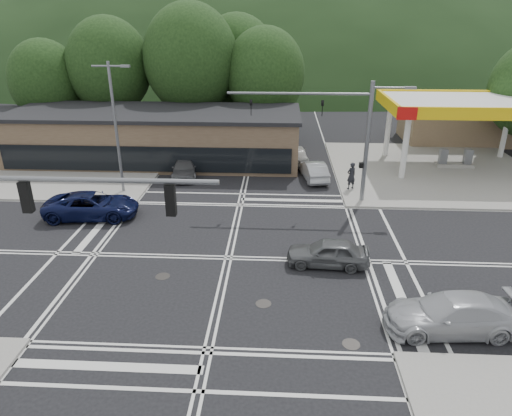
{
  "coord_description": "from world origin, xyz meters",
  "views": [
    {
      "loc": [
        2.57,
        -20.83,
        11.81
      ],
      "look_at": [
        1.27,
        3.45,
        1.4
      ],
      "focal_mm": 32.0,
      "sensor_mm": 36.0,
      "label": 1
    }
  ],
  "objects_px": {
    "car_northbound": "(184,168)",
    "pedestrian": "(351,176)",
    "car_queue_b": "(296,154)",
    "car_blue_west": "(92,205)",
    "car_grey_center": "(328,253)",
    "car_queue_a": "(314,170)",
    "car_silver_east": "(452,314)"
  },
  "relations": [
    {
      "from": "car_blue_west",
      "to": "pedestrian",
      "type": "bearing_deg",
      "value": -76.75
    },
    {
      "from": "car_grey_center",
      "to": "car_blue_west",
      "type": "bearing_deg",
      "value": -106.55
    },
    {
      "from": "car_northbound",
      "to": "car_queue_a",
      "type": "bearing_deg",
      "value": -10.03
    },
    {
      "from": "car_blue_west",
      "to": "pedestrian",
      "type": "distance_m",
      "value": 17.68
    },
    {
      "from": "car_queue_a",
      "to": "car_northbound",
      "type": "relative_size",
      "value": 0.94
    },
    {
      "from": "car_grey_center",
      "to": "pedestrian",
      "type": "relative_size",
      "value": 2.1
    },
    {
      "from": "car_northbound",
      "to": "pedestrian",
      "type": "relative_size",
      "value": 2.33
    },
    {
      "from": "car_grey_center",
      "to": "pedestrian",
      "type": "xyz_separation_m",
      "value": [
        2.61,
        10.73,
        0.43
      ]
    },
    {
      "from": "car_silver_east",
      "to": "car_queue_a",
      "type": "bearing_deg",
      "value": -169.45
    },
    {
      "from": "car_blue_west",
      "to": "car_grey_center",
      "type": "relative_size",
      "value": 1.38
    },
    {
      "from": "car_grey_center",
      "to": "car_northbound",
      "type": "xyz_separation_m",
      "value": [
        -9.96,
        13.21,
        -0.04
      ]
    },
    {
      "from": "car_queue_b",
      "to": "car_northbound",
      "type": "relative_size",
      "value": 1.02
    },
    {
      "from": "car_queue_a",
      "to": "car_northbound",
      "type": "height_order",
      "value": "car_queue_a"
    },
    {
      "from": "car_silver_east",
      "to": "car_queue_a",
      "type": "relative_size",
      "value": 1.24
    },
    {
      "from": "car_blue_west",
      "to": "car_queue_b",
      "type": "bearing_deg",
      "value": -52.64
    },
    {
      "from": "pedestrian",
      "to": "car_queue_b",
      "type": "bearing_deg",
      "value": -87.82
    },
    {
      "from": "car_grey_center",
      "to": "pedestrian",
      "type": "height_order",
      "value": "pedestrian"
    },
    {
      "from": "car_grey_center",
      "to": "car_northbound",
      "type": "height_order",
      "value": "car_grey_center"
    },
    {
      "from": "car_grey_center",
      "to": "pedestrian",
      "type": "distance_m",
      "value": 11.05
    },
    {
      "from": "car_blue_west",
      "to": "car_silver_east",
      "type": "height_order",
      "value": "car_blue_west"
    },
    {
      "from": "car_blue_west",
      "to": "car_queue_a",
      "type": "height_order",
      "value": "car_blue_west"
    },
    {
      "from": "car_grey_center",
      "to": "car_silver_east",
      "type": "bearing_deg",
      "value": 45.48
    },
    {
      "from": "car_silver_east",
      "to": "pedestrian",
      "type": "distance_m",
      "value": 15.8
    },
    {
      "from": "car_queue_a",
      "to": "pedestrian",
      "type": "distance_m",
      "value": 3.46
    },
    {
      "from": "car_grey_center",
      "to": "car_queue_b",
      "type": "relative_size",
      "value": 0.88
    },
    {
      "from": "car_blue_west",
      "to": "car_northbound",
      "type": "height_order",
      "value": "car_blue_west"
    },
    {
      "from": "car_northbound",
      "to": "pedestrian",
      "type": "distance_m",
      "value": 12.81
    },
    {
      "from": "car_silver_east",
      "to": "car_queue_b",
      "type": "height_order",
      "value": "car_queue_b"
    },
    {
      "from": "car_blue_west",
      "to": "car_queue_b",
      "type": "distance_m",
      "value": 17.61
    },
    {
      "from": "car_queue_a",
      "to": "car_northbound",
      "type": "bearing_deg",
      "value": -10.38
    },
    {
      "from": "car_silver_east",
      "to": "car_northbound",
      "type": "bearing_deg",
      "value": -144.57
    },
    {
      "from": "car_queue_b",
      "to": "pedestrian",
      "type": "xyz_separation_m",
      "value": [
        3.78,
        -6.33,
        0.34
      ]
    }
  ]
}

